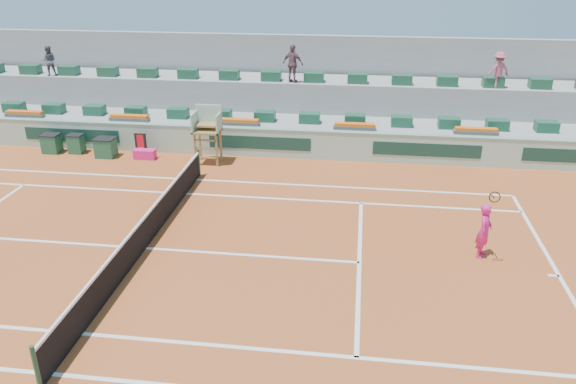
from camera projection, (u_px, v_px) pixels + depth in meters
name	position (u px, v px, depth m)	size (l,w,h in m)	color
ground	(146.00, 248.00, 16.89)	(90.00, 90.00, 0.00)	#9B451E
seating_tier_lower	(227.00, 126.00, 26.37)	(36.00, 4.00, 1.20)	#989996
seating_tier_upper	(233.00, 103.00, 27.54)	(36.00, 2.40, 2.60)	#989996
stadium_back_wall	(240.00, 78.00, 28.64)	(36.00, 0.40, 4.40)	#989996
player_bag	(145.00, 154.00, 23.98)	(0.91, 0.41, 0.41)	#EC1E80
spectator_left	(49.00, 61.00, 27.01)	(0.69, 0.54, 1.41)	#4C4C58
spectator_mid	(293.00, 64.00, 25.52)	(1.01, 0.42, 1.72)	brown
spectator_right	(498.00, 70.00, 24.54)	(1.02, 0.59, 1.58)	#A65364
court_lines	(146.00, 248.00, 16.89)	(23.89, 11.09, 0.01)	white
tennis_net	(144.00, 233.00, 16.68)	(0.10, 11.97, 1.10)	black
advertising_hoarding	(215.00, 140.00, 24.35)	(36.00, 0.34, 1.26)	#9AC2AA
umpire_chair	(208.00, 127.00, 23.08)	(1.10, 0.90, 2.40)	olive
seat_row_lower	(221.00, 114.00, 25.22)	(32.90, 0.60, 0.44)	#194B32
seat_row_upper	(229.00, 75.00, 26.39)	(32.90, 0.60, 0.44)	#194B32
flower_planters	(184.00, 120.00, 24.71)	(26.80, 0.36, 0.28)	#525252
drink_cooler_a	(106.00, 147.00, 24.12)	(0.84, 0.72, 0.84)	#1B5135
drink_cooler_b	(76.00, 144.00, 24.58)	(0.64, 0.56, 0.84)	#1B5135
drink_cooler_c	(51.00, 143.00, 24.63)	(0.75, 0.65, 0.84)	#1B5135
towel_rack	(141.00, 143.00, 24.09)	(0.52, 0.09, 1.03)	black
tennis_player	(484.00, 230.00, 16.15)	(0.60, 0.92, 2.28)	#EC1E80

